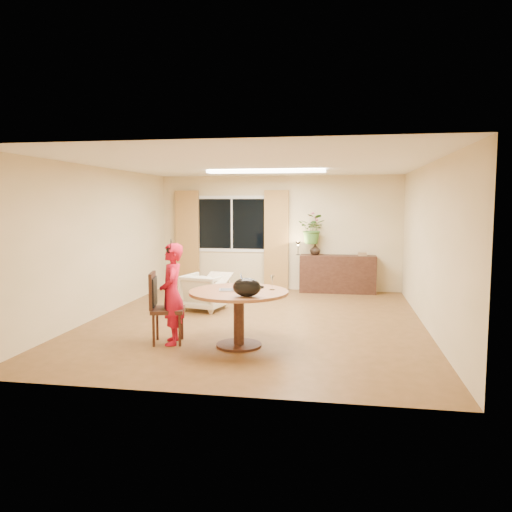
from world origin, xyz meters
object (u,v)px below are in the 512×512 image
Objects in this scene: armchair at (205,292)px; dining_table at (239,303)px; child at (172,294)px; sideboard at (338,274)px; dining_chair at (168,308)px.

dining_table is at bearing 129.26° from armchair.
sideboard is at bearing 136.76° from child.
dining_chair reaches higher than sideboard.
armchair is 0.44× the size of sideboard.
child reaches higher than dining_table.
dining_table is 0.82× the size of sideboard.
dining_chair is (-1.02, -0.01, -0.11)m from dining_table.
dining_chair is 0.71× the size of child.
child is 1.92× the size of armchair.
dining_chair is 0.61× the size of sideboard.
child reaches higher than sideboard.
armchair is (-0.09, 2.26, -0.17)m from dining_chair.
dining_table is at bearing 75.26° from child.
armchair is at bearing -137.48° from sideboard.
dining_table is 0.95m from child.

